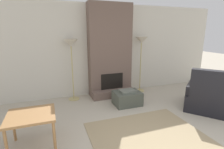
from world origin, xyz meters
The scene contains 8 objects.
wall_back centered at (0.00, 3.18, 1.30)m, with size 7.36×0.06×2.60m, color beige.
fireplace centered at (0.00, 2.95, 1.23)m, with size 1.23×0.61×2.60m.
ottoman centered at (0.15, 2.07, 0.18)m, with size 0.67×0.52×0.39m.
armchair centered at (1.80, 1.14, 0.30)m, with size 1.33×1.31×1.04m.
side_table centered at (-2.00, 1.04, 0.51)m, with size 0.72×0.66×0.58m.
floor_lamp_left centered at (-1.09, 2.90, 1.43)m, with size 0.37×0.37×1.65m.
floor_lamp_right centered at (0.97, 2.90, 1.46)m, with size 0.37×0.37×1.68m.
area_rug centered at (-0.09, 0.62, 0.01)m, with size 2.03×1.72×0.01m, color #9E8966.
Camera 1 is at (-1.65, -1.75, 1.85)m, focal length 28.00 mm.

